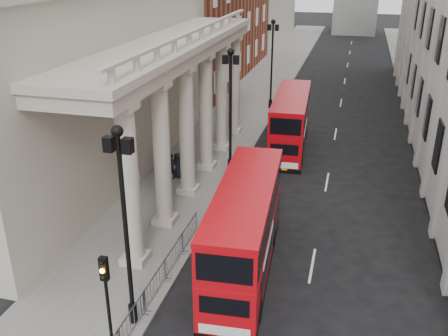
# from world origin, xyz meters

# --- Properties ---
(sidewalk_west) EXTENTS (6.00, 140.00, 0.12)m
(sidewalk_west) POSITION_xyz_m (-3.00, 30.00, 0.06)
(sidewalk_west) COLOR slate
(sidewalk_west) RESTS_ON ground
(sidewalk_east) EXTENTS (3.00, 140.00, 0.12)m
(sidewalk_east) POSITION_xyz_m (13.50, 30.00, 0.06)
(sidewalk_east) COLOR slate
(sidewalk_east) RESTS_ON ground
(kerb) EXTENTS (0.20, 140.00, 0.14)m
(kerb) POSITION_xyz_m (-0.05, 30.00, 0.07)
(kerb) COLOR slate
(kerb) RESTS_ON ground
(portico_building) EXTENTS (9.00, 28.00, 12.00)m
(portico_building) POSITION_xyz_m (-10.50, 18.00, 6.00)
(portico_building) COLOR #A9A38E
(portico_building) RESTS_ON ground
(lamp_post_south) EXTENTS (1.05, 0.44, 8.32)m
(lamp_post_south) POSITION_xyz_m (-0.60, 4.00, 4.91)
(lamp_post_south) COLOR black
(lamp_post_south) RESTS_ON sidewalk_west
(lamp_post_mid) EXTENTS (1.05, 0.44, 8.32)m
(lamp_post_mid) POSITION_xyz_m (-0.60, 20.00, 4.91)
(lamp_post_mid) COLOR black
(lamp_post_mid) RESTS_ON sidewalk_west
(lamp_post_north) EXTENTS (1.05, 0.44, 8.32)m
(lamp_post_north) POSITION_xyz_m (-0.60, 36.00, 4.91)
(lamp_post_north) COLOR black
(lamp_post_north) RESTS_ON sidewalk_west
(traffic_light) EXTENTS (0.28, 0.33, 4.30)m
(traffic_light) POSITION_xyz_m (-0.50, 1.98, 3.11)
(traffic_light) COLOR black
(traffic_light) RESTS_ON sidewalk_west
(bus_near) EXTENTS (3.10, 10.20, 4.34)m
(bus_near) POSITION_xyz_m (2.90, 8.79, 2.27)
(bus_near) COLOR red
(bus_near) RESTS_ON ground
(bus_far) EXTENTS (2.95, 10.03, 4.28)m
(bus_far) POSITION_xyz_m (2.71, 25.58, 2.24)
(bus_far) COLOR #B5080F
(bus_far) RESTS_ON ground
(pedestrian_a) EXTENTS (0.70, 0.54, 1.70)m
(pedestrian_a) POSITION_xyz_m (-4.03, 17.71, 0.97)
(pedestrian_a) COLOR black
(pedestrian_a) RESTS_ON sidewalk_west
(pedestrian_b) EXTENTS (0.90, 0.73, 1.73)m
(pedestrian_b) POSITION_xyz_m (-5.07, 18.88, 0.98)
(pedestrian_b) COLOR #292520
(pedestrian_b) RESTS_ON sidewalk_west
(pedestrian_c) EXTENTS (0.98, 0.81, 1.71)m
(pedestrian_c) POSITION_xyz_m (-3.69, 18.00, 0.97)
(pedestrian_c) COLOR black
(pedestrian_c) RESTS_ON sidewalk_west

